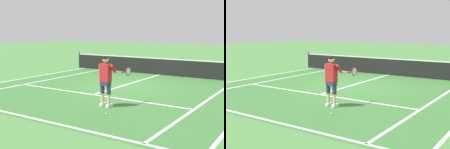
% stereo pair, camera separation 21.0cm
% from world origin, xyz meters
% --- Properties ---
extents(ground_plane, '(80.00, 80.00, 0.00)m').
position_xyz_m(ground_plane, '(0.00, 0.00, 0.00)').
color(ground_plane, '#477F3D').
extents(court_inner_surface, '(10.98, 10.37, 0.00)m').
position_xyz_m(court_inner_surface, '(0.00, -0.96, 0.00)').
color(court_inner_surface, '#387033').
rests_on(court_inner_surface, ground).
extents(line_baseline, '(10.98, 0.10, 0.01)m').
position_xyz_m(line_baseline, '(0.00, -5.95, 0.00)').
color(line_baseline, white).
rests_on(line_baseline, ground).
extents(line_service, '(8.23, 0.10, 0.01)m').
position_xyz_m(line_service, '(0.00, -2.38, 0.00)').
color(line_service, white).
rests_on(line_service, ground).
extents(line_centre_service, '(0.10, 6.40, 0.01)m').
position_xyz_m(line_centre_service, '(0.00, 0.82, 0.00)').
color(line_centre_service, white).
rests_on(line_centre_service, ground).
extents(line_singles_left, '(0.10, 9.97, 0.01)m').
position_xyz_m(line_singles_left, '(-4.12, -0.96, 0.00)').
color(line_singles_left, white).
rests_on(line_singles_left, ground).
extents(line_singles_right, '(0.10, 9.97, 0.01)m').
position_xyz_m(line_singles_right, '(4.12, -0.96, 0.00)').
color(line_singles_right, white).
rests_on(line_singles_right, ground).
extents(line_doubles_left, '(0.10, 9.97, 0.01)m').
position_xyz_m(line_doubles_left, '(-5.49, -0.96, 0.00)').
color(line_doubles_left, white).
rests_on(line_doubles_left, ground).
extents(tennis_net, '(11.96, 0.08, 1.07)m').
position_xyz_m(tennis_net, '(0.00, 4.02, 0.50)').
color(tennis_net, '#333338').
rests_on(tennis_net, ground).
extents(tennis_player, '(0.72, 1.09, 1.71)m').
position_xyz_m(tennis_player, '(1.48, -3.60, 0.99)').
color(tennis_player, white).
rests_on(tennis_player, ground).
extents(tennis_ball_near_feet, '(0.07, 0.07, 0.07)m').
position_xyz_m(tennis_ball_near_feet, '(2.08, -4.47, 0.03)').
color(tennis_ball_near_feet, '#CCE02D').
rests_on(tennis_ball_near_feet, ground).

